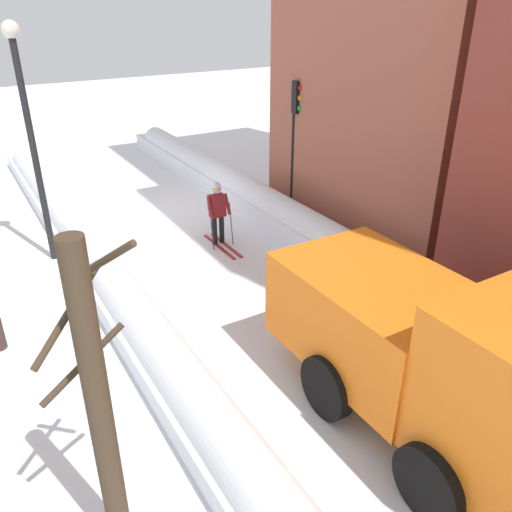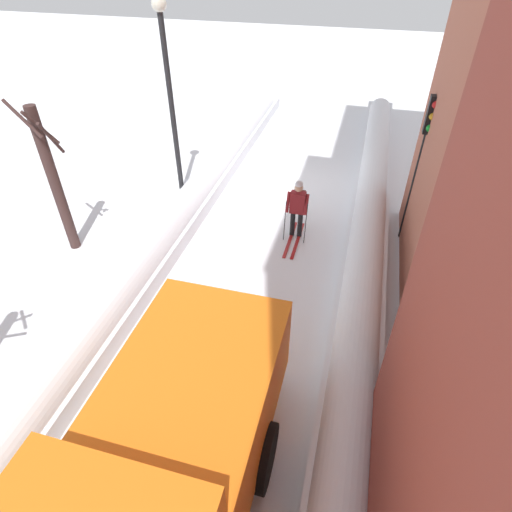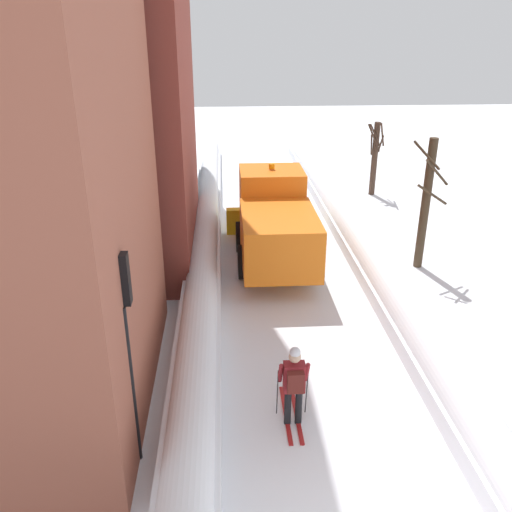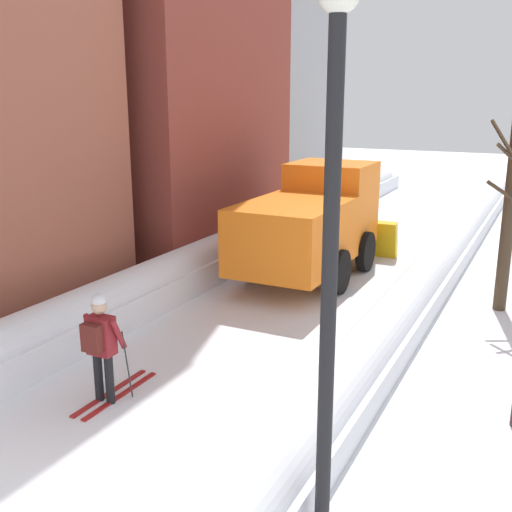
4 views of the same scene
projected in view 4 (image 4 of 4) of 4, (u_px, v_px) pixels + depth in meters
ground_plane at (311, 287)px, 15.59m from camera, size 80.00×80.00×0.00m
snowbank_left at (218, 256)px, 16.64m from camera, size 1.10×36.00×1.08m
snowbank_right at (420, 287)px, 14.32m from camera, size 1.10×36.00×0.91m
building_concrete_far at (231, 21)px, 24.99m from camera, size 7.90×6.47×15.22m
plow_truck at (313, 222)px, 16.16m from camera, size 3.20×5.98×3.12m
skier at (101, 343)px, 9.52m from camera, size 0.62×1.80×1.81m
street_lamp at (331, 216)px, 5.82m from camera, size 0.40×0.40×5.81m
bare_tree_mid at (509, 213)px, 13.37m from camera, size 1.17×0.88×4.31m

